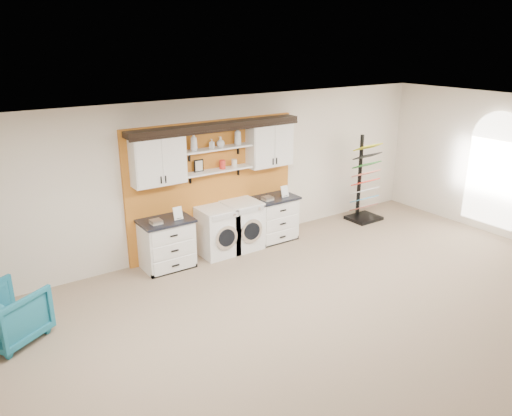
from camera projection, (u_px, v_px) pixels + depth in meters
floor at (369, 347)px, 6.43m from camera, size 10.00×10.00×0.00m
ceiling at (387, 131)px, 5.52m from camera, size 10.00×10.00×0.00m
wall_back at (212, 175)px, 9.10m from camera, size 10.00×0.00×10.00m
accent_panel at (214, 186)px, 9.14m from camera, size 3.40×0.07×2.40m
upper_cabinet_left at (158, 160)px, 8.19m from camera, size 0.90×0.35×0.84m
upper_cabinet_right at (269, 144)px, 9.39m from camera, size 0.90×0.35×0.84m
shelf_lower at (218, 170)px, 8.91m from camera, size 1.32×0.28×0.03m
shelf_upper at (217, 148)px, 8.78m from camera, size 1.32×0.28×0.03m
crown_molding at (216, 126)px, 8.66m from camera, size 3.30×0.41×0.13m
window_arched at (495, 166)px, 9.79m from camera, size 0.06×1.10×2.25m
picture_frame at (199, 166)px, 8.72m from camera, size 0.18×0.02×0.22m
canister_red at (222, 164)px, 8.93m from camera, size 0.11×0.11×0.16m
canister_cream at (234, 163)px, 9.06m from camera, size 0.10×0.10×0.14m
base_cabinet_left at (167, 244)px, 8.53m from camera, size 0.89×0.66×0.88m
base_cabinet_right at (273, 218)px, 9.74m from camera, size 0.89×0.66×0.87m
washer at (217, 231)px, 9.06m from camera, size 0.64×0.71×0.89m
dryer at (242, 225)px, 9.34m from camera, size 0.65×0.71×0.91m
sample_rack at (364, 194)px, 10.77m from camera, size 0.68×0.57×1.84m
armchair at (9, 315)px, 6.48m from camera, size 1.10×1.09×0.74m
soap_bottle_a at (194, 142)px, 8.48m from camera, size 0.17×0.17×0.31m
soap_bottle_b at (212, 144)px, 8.69m from camera, size 0.11×0.11×0.16m
soap_bottle_c at (221, 142)px, 8.78m from camera, size 0.17×0.17×0.19m
soap_bottle_d at (238, 136)px, 8.95m from camera, size 0.18×0.18×0.33m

